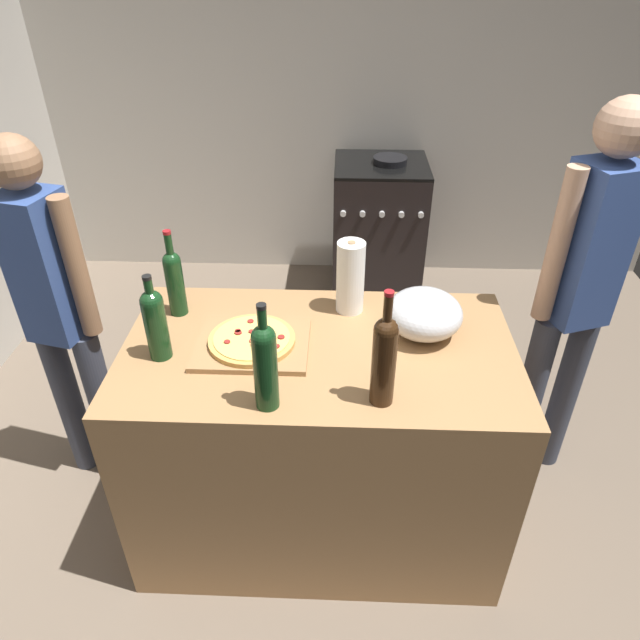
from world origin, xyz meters
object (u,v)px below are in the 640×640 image
(stove, at_px, (378,230))
(person_in_red, at_px, (579,287))
(wine_bottle_amber, at_px, (384,357))
(person_in_stripes, at_px, (57,308))
(wine_bottle_dark, at_px, (155,321))
(wine_bottle_clear, at_px, (174,279))
(pizza, at_px, (252,339))
(paper_towel_roll, at_px, (350,277))
(wine_bottle_green, at_px, (265,363))
(mixing_bowl, at_px, (424,314))

(stove, relative_size, person_in_red, 0.57)
(wine_bottle_amber, xyz_separation_m, person_in_stripes, (-1.26, 0.51, -0.19))
(wine_bottle_dark, xyz_separation_m, person_in_red, (1.56, 0.42, -0.08))
(wine_bottle_clear, bearing_deg, pizza, -33.80)
(wine_bottle_amber, bearing_deg, wine_bottle_dark, 165.15)
(pizza, bearing_deg, person_in_red, 16.01)
(paper_towel_roll, bearing_deg, person_in_red, 6.28)
(wine_bottle_dark, distance_m, wine_bottle_green, 0.46)
(wine_bottle_green, xyz_separation_m, stove, (0.46, 2.27, -0.62))
(wine_bottle_dark, height_order, wine_bottle_clear, wine_bottle_clear)
(mixing_bowl, relative_size, stove, 0.28)
(paper_towel_roll, xyz_separation_m, wine_bottle_dark, (-0.65, -0.32, 0.00))
(person_in_red, bearing_deg, wine_bottle_amber, -142.29)
(pizza, distance_m, person_in_red, 1.30)
(paper_towel_roll, height_order, stove, paper_towel_roll)
(pizza, xyz_separation_m, paper_towel_roll, (0.34, 0.26, 0.11))
(paper_towel_roll, relative_size, person_in_stripes, 0.18)
(paper_towel_roll, height_order, wine_bottle_dark, wine_bottle_dark)
(wine_bottle_dark, distance_m, stove, 2.29)
(paper_towel_roll, height_order, person_in_stripes, person_in_stripes)
(wine_bottle_dark, xyz_separation_m, wine_bottle_amber, (0.75, -0.20, 0.03))
(pizza, bearing_deg, person_in_stripes, 163.05)
(mixing_bowl, xyz_separation_m, person_in_stripes, (-1.43, 0.14, -0.10))
(pizza, height_order, stove, pizza)
(wine_bottle_green, xyz_separation_m, person_in_red, (1.16, 0.66, -0.10))
(wine_bottle_green, bearing_deg, wine_bottle_amber, 5.61)
(mixing_bowl, relative_size, wine_bottle_dark, 0.87)
(wine_bottle_amber, relative_size, wine_bottle_clear, 1.16)
(person_in_red, bearing_deg, person_in_stripes, -177.00)
(wine_bottle_dark, relative_size, person_in_red, 0.19)
(pizza, xyz_separation_m, person_in_red, (1.25, 0.36, 0.03))
(paper_towel_roll, height_order, person_in_red, person_in_red)
(mixing_bowl, distance_m, person_in_stripes, 1.44)
(wine_bottle_clear, relative_size, person_in_red, 0.20)
(wine_bottle_clear, bearing_deg, person_in_stripes, 175.43)
(wine_bottle_dark, height_order, wine_bottle_green, wine_bottle_green)
(person_in_stripes, bearing_deg, mixing_bowl, -5.70)
(stove, bearing_deg, wine_bottle_green, -101.59)
(person_in_stripes, bearing_deg, person_in_red, 3.00)
(pizza, distance_m, mixing_bowl, 0.62)
(person_in_stripes, bearing_deg, pizza, -16.95)
(wine_bottle_green, bearing_deg, person_in_red, 29.57)
(stove, bearing_deg, wine_bottle_amber, -92.87)
(wine_bottle_amber, height_order, person_in_stripes, person_in_stripes)
(wine_bottle_clear, bearing_deg, wine_bottle_dark, -89.14)
(paper_towel_roll, xyz_separation_m, wine_bottle_clear, (-0.66, -0.05, 0.00))
(mixing_bowl, height_order, person_in_red, person_in_red)
(wine_bottle_amber, distance_m, wine_bottle_green, 0.35)
(paper_towel_roll, distance_m, wine_bottle_dark, 0.73)
(mixing_bowl, height_order, wine_bottle_amber, wine_bottle_amber)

